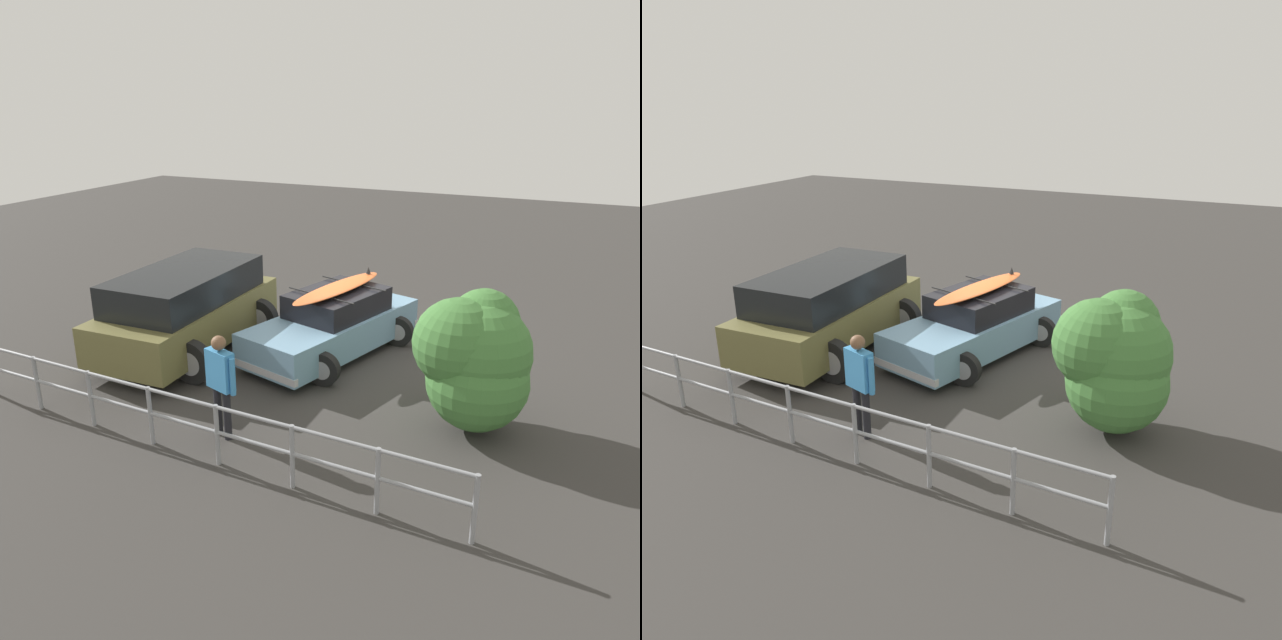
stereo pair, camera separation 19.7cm
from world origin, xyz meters
TOP-DOWN VIEW (x-y plane):
  - ground_plane at (0.00, 0.00)m, footprint 44.00×44.00m
  - sedan_car at (0.29, 0.25)m, footprint 2.91×4.40m
  - suv_car at (3.14, 1.33)m, footprint 2.87×4.63m
  - person_bystander at (0.54, 4.07)m, footprint 0.64×0.34m
  - railing_fence at (0.80, 4.75)m, footprint 8.85×0.48m
  - bush_near_left at (-2.95, 2.16)m, footprint 1.87×1.73m

SIDE VIEW (x-z plane):
  - ground_plane at x=0.00m, z-range -0.02..0.00m
  - railing_fence at x=0.80m, z-range 0.15..1.13m
  - sedan_car at x=0.29m, z-range -0.16..1.46m
  - suv_car at x=3.14m, z-range 0.04..1.81m
  - person_bystander at x=0.54m, z-range 0.17..1.90m
  - bush_near_left at x=-2.95m, z-range 0.12..2.41m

